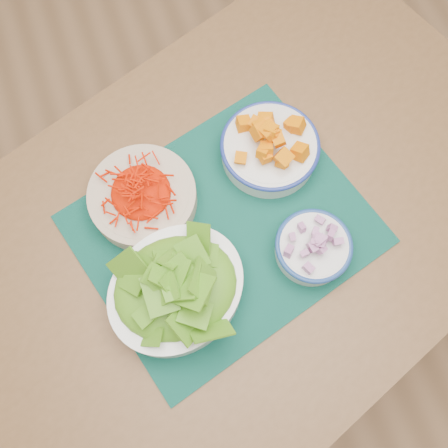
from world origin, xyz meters
name	(u,v)px	position (x,y,z in m)	size (l,w,h in m)	color
ground	(255,263)	(0.00, 0.00, 0.00)	(4.00, 4.00, 0.00)	#A77950
table	(244,227)	(-0.09, -0.05, 0.66)	(1.54, 1.27, 0.75)	brown
placemat	(224,229)	(-0.14, -0.07, 0.75)	(0.56, 0.46, 0.00)	#052E26
carrot_bowl	(142,195)	(-0.28, 0.04, 0.79)	(0.28, 0.28, 0.09)	#C9B296
squash_bowl	(270,145)	(0.01, 0.05, 0.80)	(0.24, 0.24, 0.10)	silver
lettuce_bowl	(176,288)	(-0.27, -0.17, 0.81)	(0.34, 0.32, 0.12)	white
onion_bowl	(313,247)	(0.01, -0.18, 0.79)	(0.15, 0.15, 0.07)	silver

